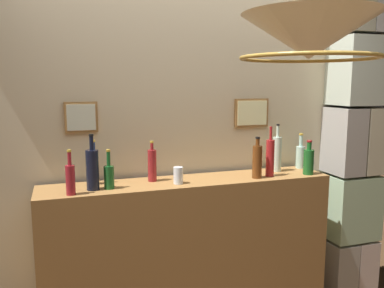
# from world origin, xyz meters

# --- Properties ---
(panelled_rear_partition) EXTENTS (3.03, 0.15, 2.69)m
(panelled_rear_partition) POSITION_xyz_m (0.00, 1.10, 1.43)
(panelled_rear_partition) COLOR beige
(panelled_rear_partition) RESTS_ON ground
(stone_pillar) EXTENTS (0.40, 0.37, 2.62)m
(stone_pillar) POSITION_xyz_m (1.36, 0.94, 1.32)
(stone_pillar) COLOR #A09A8F
(stone_pillar) RESTS_ON ground
(bar_shelf_unit) EXTENTS (1.93, 0.35, 1.12)m
(bar_shelf_unit) POSITION_xyz_m (0.00, 0.84, 0.56)
(bar_shelf_unit) COLOR olive
(bar_shelf_unit) RESTS_ON ground
(liquor_bottle_vodka) EXTENTS (0.05, 0.05, 0.26)m
(liquor_bottle_vodka) POSITION_xyz_m (-0.75, 0.73, 1.22)
(liquor_bottle_vodka) COLOR maroon
(liquor_bottle_vodka) RESTS_ON bar_shelf_unit
(liquor_bottle_brandy) EXTENTS (0.07, 0.07, 0.24)m
(liquor_bottle_brandy) POSITION_xyz_m (0.85, 0.75, 1.22)
(liquor_bottle_brandy) COLOR #1A5821
(liquor_bottle_brandy) RESTS_ON bar_shelf_unit
(liquor_bottle_mezcal) EXTENTS (0.06, 0.06, 0.27)m
(liquor_bottle_mezcal) POSITION_xyz_m (-0.24, 0.90, 1.23)
(liquor_bottle_mezcal) COLOR maroon
(liquor_bottle_mezcal) RESTS_ON bar_shelf_unit
(liquor_bottle_scotch) EXTENTS (0.06, 0.06, 0.35)m
(liquor_bottle_scotch) POSITION_xyz_m (0.69, 0.90, 1.26)
(liquor_bottle_scotch) COLOR silver
(liquor_bottle_scotch) RESTS_ON bar_shelf_unit
(liquor_bottle_tequila) EXTENTS (0.06, 0.06, 0.24)m
(liquor_bottle_tequila) POSITION_xyz_m (-0.53, 0.80, 1.20)
(liquor_bottle_tequila) COLOR #175020
(liquor_bottle_tequila) RESTS_ON bar_shelf_unit
(liquor_bottle_port) EXTENTS (0.05, 0.05, 0.28)m
(liquor_bottle_port) POSITION_xyz_m (-0.60, 0.94, 1.23)
(liquor_bottle_port) COLOR navy
(liquor_bottle_port) RESTS_ON bar_shelf_unit
(liquor_bottle_gin) EXTENTS (0.07, 0.07, 0.26)m
(liquor_bottle_gin) POSITION_xyz_m (0.91, 0.95, 1.22)
(liquor_bottle_gin) COLOR #ABD2C2
(liquor_bottle_gin) RESTS_ON bar_shelf_unit
(liquor_bottle_amaro) EXTENTS (0.06, 0.06, 0.34)m
(liquor_bottle_amaro) POSITION_xyz_m (0.56, 0.78, 1.26)
(liquor_bottle_amaro) COLOR #A51F20
(liquor_bottle_amaro) RESTS_ON bar_shelf_unit
(liquor_bottle_bourbon) EXTENTS (0.06, 0.06, 0.28)m
(liquor_bottle_bourbon) POSITION_xyz_m (0.45, 0.76, 1.24)
(liquor_bottle_bourbon) COLOR #633313
(liquor_bottle_bourbon) RESTS_ON bar_shelf_unit
(liquor_bottle_sherry) EXTENTS (0.08, 0.08, 0.34)m
(liquor_bottle_sherry) POSITION_xyz_m (-0.62, 0.80, 1.25)
(liquor_bottle_sherry) COLOR black
(liquor_bottle_sherry) RESTS_ON bar_shelf_unit
(glass_tumbler_rocks) EXTENTS (0.06, 0.06, 0.11)m
(glass_tumbler_rocks) POSITION_xyz_m (-0.10, 0.78, 1.18)
(glass_tumbler_rocks) COLOR silver
(glass_tumbler_rocks) RESTS_ON bar_shelf_unit
(pendant_lamp) EXTENTS (0.58, 0.58, 0.56)m
(pendant_lamp) POSITION_xyz_m (0.20, -0.14, 1.94)
(pendant_lamp) COLOR #EFE5C6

